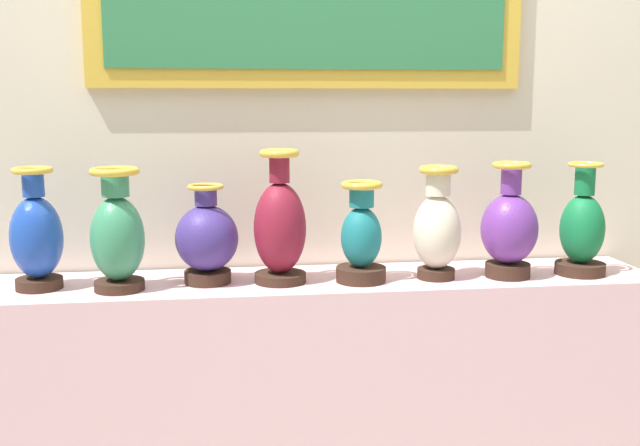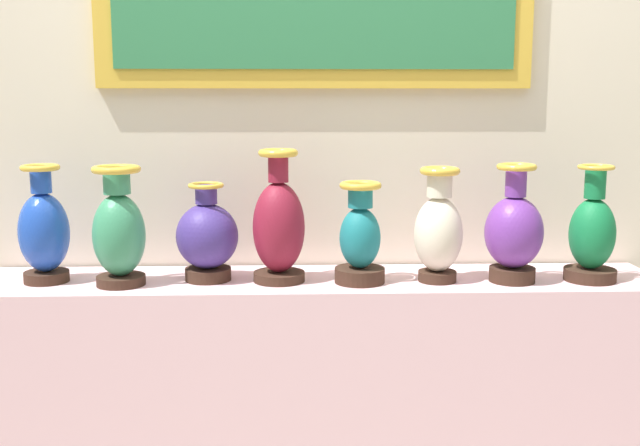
{
  "view_description": "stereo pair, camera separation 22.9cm",
  "coord_description": "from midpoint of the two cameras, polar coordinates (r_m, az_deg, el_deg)",
  "views": [
    {
      "loc": [
        -0.3,
        -2.24,
        1.54
      ],
      "look_at": [
        0.0,
        0.0,
        1.16
      ],
      "focal_mm": 42.32,
      "sensor_mm": 36.0,
      "label": 1
    },
    {
      "loc": [
        -0.08,
        -2.26,
        1.54
      ],
      "look_at": [
        0.0,
        0.0,
        1.16
      ],
      "focal_mm": 42.32,
      "sensor_mm": 36.0,
      "label": 2
    }
  ],
  "objects": [
    {
      "name": "display_shelf",
      "position": [
        2.49,
        -2.73,
        -15.33
      ],
      "size": [
        2.1,
        0.38,
        0.99
      ],
      "primitive_type": "cube",
      "color": "beige",
      "rests_on": "ground_plane"
    },
    {
      "name": "vase_sapphire",
      "position": [
        2.36,
        -23.3,
        -1.0
      ],
      "size": [
        0.15,
        0.15,
        0.36
      ],
      "color": "#382319",
      "rests_on": "display_shelf"
    },
    {
      "name": "vase_teal",
      "position": [
        2.26,
        0.25,
        -1.22
      ],
      "size": [
        0.15,
        0.15,
        0.3
      ],
      "color": "#382319",
      "rests_on": "display_shelf"
    },
    {
      "name": "vase_burgundy",
      "position": [
        2.25,
        -5.96,
        -0.34
      ],
      "size": [
        0.16,
        0.16,
        0.4
      ],
      "color": "#382319",
      "rests_on": "display_shelf"
    },
    {
      "name": "vase_indigo",
      "position": [
        2.29,
        -11.41,
        -1.26
      ],
      "size": [
        0.19,
        0.19,
        0.3
      ],
      "color": "#382319",
      "rests_on": "display_shelf"
    },
    {
      "name": "vase_ivory",
      "position": [
        2.3,
        6.06,
        -0.41
      ],
      "size": [
        0.15,
        0.15,
        0.35
      ],
      "color": "#382319",
      "rests_on": "display_shelf"
    },
    {
      "name": "back_wall",
      "position": [
        2.5,
        -3.43,
        9.78
      ],
      "size": [
        4.61,
        0.14,
        3.08
      ],
      "color": "beige",
      "rests_on": "ground_plane"
    },
    {
      "name": "vase_jade",
      "position": [
        2.26,
        -17.91,
        -0.93
      ],
      "size": [
        0.15,
        0.15,
        0.36
      ],
      "color": "#382319",
      "rests_on": "display_shelf"
    },
    {
      "name": "vase_violet",
      "position": [
        2.36,
        11.46,
        -0.47
      ],
      "size": [
        0.17,
        0.17,
        0.36
      ],
      "color": "#382319",
      "rests_on": "display_shelf"
    },
    {
      "name": "vase_emerald",
      "position": [
        2.45,
        16.73,
        -0.57
      ],
      "size": [
        0.16,
        0.16,
        0.35
      ],
      "color": "#382319",
      "rests_on": "display_shelf"
    }
  ]
}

